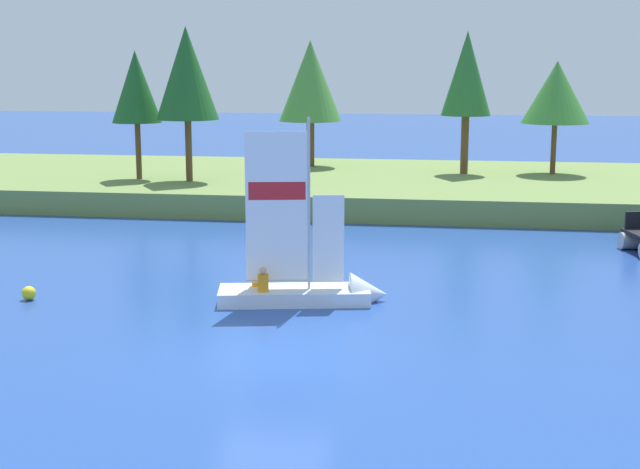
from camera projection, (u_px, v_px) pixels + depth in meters
ground_plane at (272, 356)px, 19.66m from camera, size 200.00×200.00×0.00m
shore_bank at (373, 186)px, 43.41m from camera, size 80.00×15.35×1.06m
shoreline_tree_left at (136, 87)px, 41.22m from camera, size 2.32×2.32×5.99m
shoreline_tree_midleft at (187, 74)px, 40.28m from camera, size 2.88×2.88×7.05m
shoreline_tree_centre at (310, 81)px, 46.42m from camera, size 3.31×3.31×6.60m
shoreline_tree_midright at (467, 75)px, 43.19m from camera, size 2.44×2.44×6.96m
shoreline_tree_right at (556, 92)px, 43.19m from camera, size 3.32×3.32×5.52m
sailboat at (321, 288)px, 24.08m from camera, size 4.76×2.16×5.44m
channel_buoy at (29, 293)px, 24.33m from camera, size 0.39×0.39×0.39m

